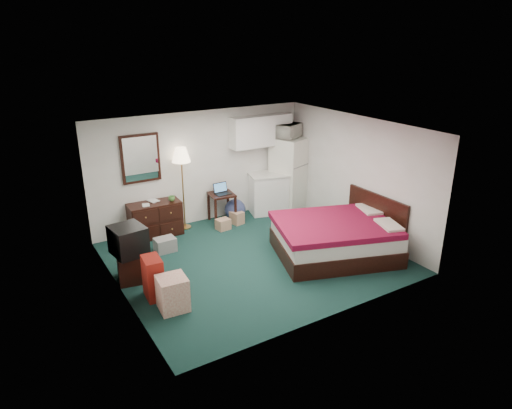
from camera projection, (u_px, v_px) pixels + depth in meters
floor at (254, 258)px, 8.73m from camera, size 5.00×4.50×0.01m
ceiling at (253, 128)px, 7.86m from camera, size 5.00×4.50×0.01m
walls at (253, 196)px, 8.30m from camera, size 5.01×4.51×2.50m
mirror at (141, 158)px, 9.27m from camera, size 0.80×0.06×1.00m
upper_cabinets at (261, 131)px, 10.42m from camera, size 1.50×0.35×0.70m
headboard at (376, 218)px, 9.18m from camera, size 0.06×1.56×1.00m
dresser at (155, 219)px, 9.59m from camera, size 1.09×0.53×0.73m
floor_lamp at (183, 189)px, 9.79m from camera, size 0.44×0.44×1.81m
desk at (222, 208)px, 10.32m from camera, size 0.59×0.59×0.67m
exercise_ball at (235, 210)px, 10.47m from camera, size 0.56×0.56×0.48m
kitchen_counter at (268, 193)px, 10.85m from camera, size 0.98×0.84×0.93m
fridge at (289, 174)px, 10.97m from camera, size 0.92×0.92×1.75m
bed at (335, 239)px, 8.73m from camera, size 2.60×2.30×0.69m
tv_stand at (133, 266)px, 7.90m from camera, size 0.59×0.63×0.50m
suitcase at (153, 278)px, 7.32m from camera, size 0.30×0.45×0.70m
retail_box at (173, 293)px, 7.03m from camera, size 0.47×0.47×0.54m
file_bin at (165, 245)px, 8.96m from camera, size 0.40×0.30×0.28m
cardboard_box_a at (223, 224)px, 9.98m from camera, size 0.31×0.27×0.24m
cardboard_box_b at (237, 218)px, 10.28m from camera, size 0.29×0.32×0.28m
laptop at (223, 189)px, 10.12m from camera, size 0.36×0.30×0.24m
crt_tv at (128, 240)px, 7.71m from camera, size 0.61×0.65×0.50m
microwave at (289, 129)px, 10.57m from camera, size 0.69×0.59×0.41m
book_a at (142, 201)px, 9.27m from camera, size 0.14×0.05×0.20m
book_b at (149, 197)px, 9.45m from camera, size 0.18×0.06×0.24m
mug at (172, 198)px, 9.55m from camera, size 0.15×0.13×0.14m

